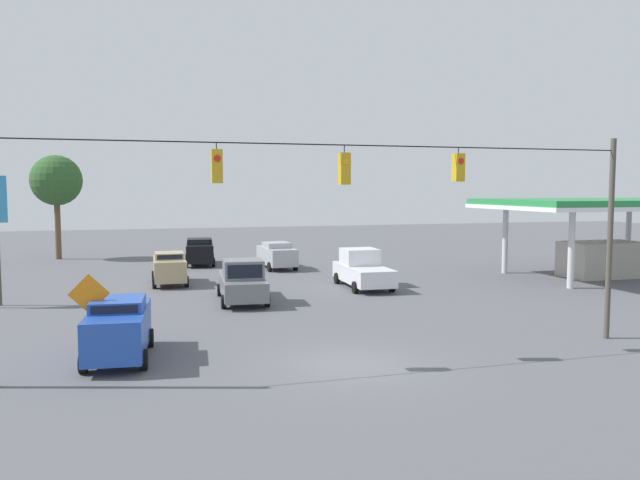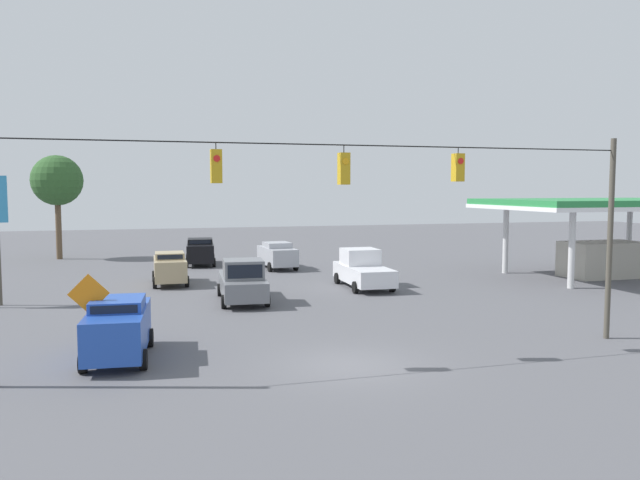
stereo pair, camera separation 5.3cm
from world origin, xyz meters
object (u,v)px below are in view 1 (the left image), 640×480
object	(u,v)px
overhead_signal_span	(343,215)
tree_horizon_left	(56,181)
pickup_truck_white_oncoming_far	(362,270)
sedan_silver_oncoming_deep	(277,255)
gas_station	(604,220)
sedan_tan_withflow_far	(169,268)
sedan_blue_parked_shoulder	(119,328)
pickup_truck_grey_withflow_mid	(242,282)
traffic_cone_second	(132,322)
traffic_cone_third	(133,307)
work_zone_sign	(89,301)
sedan_black_withflow_deep	(200,251)
traffic_cone_nearest	(132,338)

from	to	relation	value
overhead_signal_span	tree_horizon_left	distance (m)	35.71
overhead_signal_span	pickup_truck_white_oncoming_far	distance (m)	15.33
tree_horizon_left	sedan_silver_oncoming_deep	bearing A→B (deg)	145.31
gas_station	sedan_tan_withflow_far	bearing A→B (deg)	-9.58
tree_horizon_left	sedan_blue_parked_shoulder	bearing A→B (deg)	99.74
pickup_truck_grey_withflow_mid	tree_horizon_left	bearing A→B (deg)	-64.06
sedan_silver_oncoming_deep	pickup_truck_grey_withflow_mid	xyz separation A→B (m)	(4.29, 11.85, 0.02)
traffic_cone_second	tree_horizon_left	xyz separation A→B (m)	(5.77, -27.43, 5.72)
sedan_silver_oncoming_deep	traffic_cone_third	world-z (taller)	sedan_silver_oncoming_deep
overhead_signal_span	sedan_silver_oncoming_deep	xyz separation A→B (m)	(-2.83, -23.00, -3.70)
overhead_signal_span	tree_horizon_left	size ratio (longest dim) A/B	2.55
sedan_tan_withflow_far	gas_station	world-z (taller)	gas_station
sedan_tan_withflow_far	work_zone_sign	size ratio (longest dim) A/B	1.48
sedan_black_withflow_deep	traffic_cone_third	distance (m)	18.09
sedan_tan_withflow_far	overhead_signal_span	bearing A→B (deg)	104.48
sedan_black_withflow_deep	pickup_truck_grey_withflow_mid	world-z (taller)	pickup_truck_grey_withflow_mid
sedan_tan_withflow_far	traffic_cone_second	world-z (taller)	sedan_tan_withflow_far
traffic_cone_nearest	sedan_silver_oncoming_deep	bearing A→B (deg)	-115.41
sedan_tan_withflow_far	traffic_cone_third	bearing A→B (deg)	77.20
sedan_black_withflow_deep	traffic_cone_third	world-z (taller)	sedan_black_withflow_deep
pickup_truck_grey_withflow_mid	traffic_cone_third	world-z (taller)	pickup_truck_grey_withflow_mid
sedan_black_withflow_deep	sedan_silver_oncoming_deep	world-z (taller)	sedan_black_withflow_deep
sedan_blue_parked_shoulder	sedan_silver_oncoming_deep	world-z (taller)	sedan_blue_parked_shoulder
sedan_tan_withflow_far	traffic_cone_nearest	xyz separation A→B (m)	(1.93, 14.55, -0.60)
pickup_truck_white_oncoming_far	sedan_silver_oncoming_deep	distance (m)	9.69
pickup_truck_grey_withflow_mid	tree_horizon_left	distance (m)	25.36
sedan_silver_oncoming_deep	pickup_truck_grey_withflow_mid	distance (m)	12.60
traffic_cone_second	gas_station	distance (m)	29.21
sedan_black_withflow_deep	work_zone_sign	size ratio (longest dim) A/B	1.65
sedan_silver_oncoming_deep	sedan_tan_withflow_far	xyz separation A→B (m)	(7.43, 5.15, 0.01)
pickup_truck_white_oncoming_far	tree_horizon_left	bearing A→B (deg)	-47.58
sedan_black_withflow_deep	work_zone_sign	distance (m)	25.45
sedan_tan_withflow_far	tree_horizon_left	distance (m)	18.17
sedan_black_withflow_deep	pickup_truck_grey_withflow_mid	bearing A→B (deg)	92.24
sedan_tan_withflow_far	sedan_silver_oncoming_deep	bearing A→B (deg)	-145.26
sedan_blue_parked_shoulder	work_zone_sign	xyz separation A→B (m)	(0.86, 0.17, 0.95)
work_zone_sign	pickup_truck_white_oncoming_far	bearing A→B (deg)	-138.70
sedan_black_withflow_deep	traffic_cone_nearest	size ratio (longest dim) A/B	6.41
traffic_cone_third	tree_horizon_left	size ratio (longest dim) A/B	0.09
sedan_tan_withflow_far	gas_station	xyz separation A→B (m)	(-26.13, 4.41, 2.59)
overhead_signal_span	traffic_cone_nearest	world-z (taller)	overhead_signal_span
overhead_signal_span	pickup_truck_grey_withflow_mid	world-z (taller)	overhead_signal_span
sedan_blue_parked_shoulder	pickup_truck_grey_withflow_mid	world-z (taller)	pickup_truck_grey_withflow_mid
pickup_truck_grey_withflow_mid	traffic_cone_third	bearing A→B (deg)	21.18
work_zone_sign	overhead_signal_span	bearing A→B (deg)	166.36
pickup_truck_grey_withflow_mid	tree_horizon_left	size ratio (longest dim) A/B	0.67
traffic_cone_second	tree_horizon_left	bearing A→B (deg)	-78.13
pickup_truck_grey_withflow_mid	traffic_cone_nearest	world-z (taller)	pickup_truck_grey_withflow_mid
traffic_cone_third	traffic_cone_second	bearing A→B (deg)	90.36
pickup_truck_grey_withflow_mid	gas_station	world-z (taller)	gas_station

